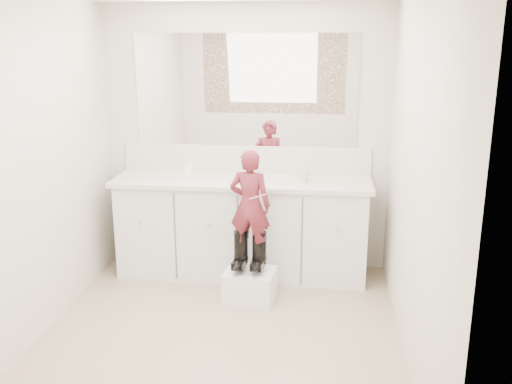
# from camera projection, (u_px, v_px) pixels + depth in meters

# --- Properties ---
(floor) EXTENTS (3.00, 3.00, 0.00)m
(floor) POSITION_uv_depth(u_px,v_px,m) (219.00, 340.00, 4.10)
(floor) COLOR #92745F
(floor) RESTS_ON ground
(wall_back) EXTENTS (2.60, 0.00, 2.60)m
(wall_back) POSITION_uv_depth(u_px,v_px,m) (246.00, 139.00, 5.22)
(wall_back) COLOR beige
(wall_back) RESTS_ON floor
(wall_front) EXTENTS (2.60, 0.00, 2.60)m
(wall_front) POSITION_uv_depth(u_px,v_px,m) (148.00, 266.00, 2.34)
(wall_front) COLOR beige
(wall_front) RESTS_ON floor
(wall_left) EXTENTS (0.00, 3.00, 3.00)m
(wall_left) POSITION_uv_depth(u_px,v_px,m) (30.00, 173.00, 3.93)
(wall_left) COLOR beige
(wall_left) RESTS_ON floor
(wall_right) EXTENTS (0.00, 3.00, 3.00)m
(wall_right) POSITION_uv_depth(u_px,v_px,m) (416.00, 184.00, 3.63)
(wall_right) COLOR beige
(wall_right) RESTS_ON floor
(vanity_cabinet) EXTENTS (2.20, 0.55, 0.85)m
(vanity_cabinet) POSITION_uv_depth(u_px,v_px,m) (242.00, 229.00, 5.16)
(vanity_cabinet) COLOR silver
(vanity_cabinet) RESTS_ON floor
(countertop) EXTENTS (2.28, 0.58, 0.04)m
(countertop) POSITION_uv_depth(u_px,v_px,m) (242.00, 182.00, 5.03)
(countertop) COLOR beige
(countertop) RESTS_ON vanity_cabinet
(backsplash) EXTENTS (2.28, 0.03, 0.25)m
(backsplash) POSITION_uv_depth(u_px,v_px,m) (246.00, 159.00, 5.25)
(backsplash) COLOR beige
(backsplash) RESTS_ON countertop
(mirror) EXTENTS (2.00, 0.02, 1.00)m
(mirror) POSITION_uv_depth(u_px,v_px,m) (245.00, 91.00, 5.09)
(mirror) COLOR white
(mirror) RESTS_ON wall_back
(dot_panel) EXTENTS (2.00, 0.01, 1.20)m
(dot_panel) POSITION_uv_depth(u_px,v_px,m) (143.00, 158.00, 2.23)
(dot_panel) COLOR #472819
(dot_panel) RESTS_ON wall_front
(faucet) EXTENTS (0.08, 0.08, 0.10)m
(faucet) POSITION_uv_depth(u_px,v_px,m) (244.00, 170.00, 5.17)
(faucet) COLOR silver
(faucet) RESTS_ON countertop
(cup) EXTENTS (0.12, 0.12, 0.10)m
(cup) POSITION_uv_depth(u_px,v_px,m) (304.00, 176.00, 4.94)
(cup) COLOR beige
(cup) RESTS_ON countertop
(soap_bottle) EXTENTS (0.08, 0.08, 0.17)m
(soap_bottle) POSITION_uv_depth(u_px,v_px,m) (188.00, 168.00, 5.07)
(soap_bottle) COLOR white
(soap_bottle) RESTS_ON countertop
(step_stool) EXTENTS (0.44, 0.38, 0.26)m
(step_stool) POSITION_uv_depth(u_px,v_px,m) (250.00, 285.00, 4.70)
(step_stool) COLOR white
(step_stool) RESTS_ON floor
(boot_left) EXTENTS (0.15, 0.24, 0.33)m
(boot_left) POSITION_uv_depth(u_px,v_px,m) (241.00, 250.00, 4.65)
(boot_left) COLOR black
(boot_left) RESTS_ON step_stool
(boot_right) EXTENTS (0.15, 0.24, 0.33)m
(boot_right) POSITION_uv_depth(u_px,v_px,m) (259.00, 251.00, 4.63)
(boot_right) COLOR black
(boot_right) RESTS_ON step_stool
(toddler) EXTENTS (0.35, 0.26, 0.91)m
(toddler) POSITION_uv_depth(u_px,v_px,m) (250.00, 205.00, 4.54)
(toddler) COLOR #AA3446
(toddler) RESTS_ON step_stool
(toothbrush) EXTENTS (0.14, 0.03, 0.06)m
(toothbrush) POSITION_uv_depth(u_px,v_px,m) (258.00, 197.00, 4.43)
(toothbrush) COLOR pink
(toothbrush) RESTS_ON toddler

